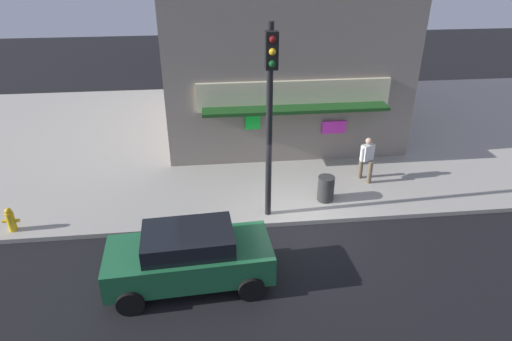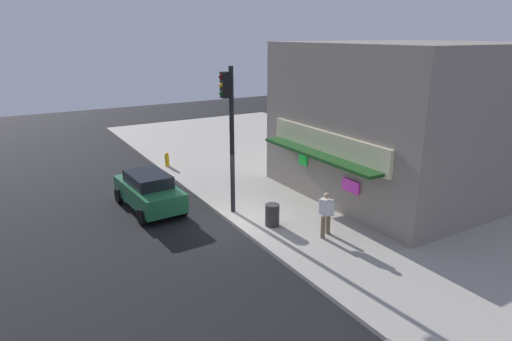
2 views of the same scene
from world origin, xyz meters
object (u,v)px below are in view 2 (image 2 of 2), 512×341
(pedestrian, at_px, (326,212))
(parked_car_green, at_px, (149,191))
(fire_hydrant, at_px, (167,160))
(traffic_light, at_px, (229,122))
(trash_can, at_px, (272,215))

(pedestrian, distance_m, parked_car_green, 7.42)
(pedestrian, bearing_deg, fire_hydrant, -170.67)
(traffic_light, height_order, trash_can, traffic_light)
(fire_hydrant, bearing_deg, trash_can, 4.14)
(parked_car_green, bearing_deg, trash_can, 37.85)
(traffic_light, height_order, parked_car_green, traffic_light)
(traffic_light, bearing_deg, pedestrian, 26.99)
(trash_can, height_order, pedestrian, pedestrian)
(fire_hydrant, relative_size, parked_car_green, 0.18)
(parked_car_green, bearing_deg, pedestrian, 36.83)
(fire_hydrant, height_order, trash_can, trash_can)
(traffic_light, height_order, fire_hydrant, traffic_light)
(trash_can, relative_size, pedestrian, 0.52)
(fire_hydrant, bearing_deg, parked_car_green, -26.86)
(trash_can, xyz_separation_m, pedestrian, (1.69, 1.14, 0.47))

